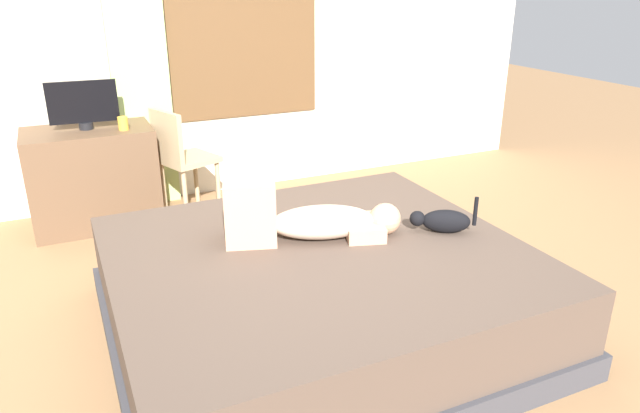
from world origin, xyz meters
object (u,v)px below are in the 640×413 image
at_px(chair_by_desk, 180,155).
at_px(tv_monitor, 83,104).
at_px(person_lying, 304,218).
at_px(cup, 123,123).
at_px(bed, 319,291).
at_px(cat, 443,221).
at_px(desk, 93,177).

bearing_deg(chair_by_desk, tv_monitor, 166.17).
relative_size(person_lying, tv_monitor, 1.94).
relative_size(cup, chair_by_desk, 0.11).
relative_size(bed, cat, 6.60).
bearing_deg(bed, chair_by_desk, 99.04).
relative_size(desk, cup, 9.27).
bearing_deg(cat, chair_by_desk, 117.07).
distance_m(desk, tv_monitor, 0.55).
bearing_deg(cat, cup, 124.97).
height_order(person_lying, desk, person_lying).
height_order(person_lying, tv_monitor, tv_monitor).
bearing_deg(cat, person_lying, 160.63).
bearing_deg(cat, bed, 173.55).
bearing_deg(tv_monitor, desk, 180.00).
relative_size(desk, tv_monitor, 1.87).
bearing_deg(cup, desk, 151.15).
xyz_separation_m(cat, tv_monitor, (-1.63, 2.12, 0.38)).
bearing_deg(chair_by_desk, person_lying, -80.25).
distance_m(desk, cup, 0.50).
bearing_deg(cat, tv_monitor, 127.57).
relative_size(cat, desk, 0.36).
height_order(cat, tv_monitor, tv_monitor).
relative_size(cat, cup, 3.29).
xyz_separation_m(bed, tv_monitor, (-0.92, 2.04, 0.69)).
bearing_deg(cup, chair_by_desk, -2.70).
bearing_deg(tv_monitor, person_lying, -63.78).
bearing_deg(desk, cup, -28.85).
relative_size(bed, chair_by_desk, 2.45).
bearing_deg(bed, person_lying, 91.78).
height_order(cup, chair_by_desk, chair_by_desk).
bearing_deg(tv_monitor, bed, -65.58).
distance_m(tv_monitor, cup, 0.31).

